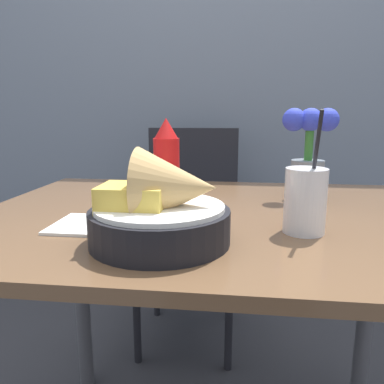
{
  "coord_description": "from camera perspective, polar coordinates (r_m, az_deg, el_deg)",
  "views": [
    {
      "loc": [
        0.05,
        -0.82,
        0.98
      ],
      "look_at": [
        -0.04,
        -0.06,
        0.82
      ],
      "focal_mm": 35.0,
      "sensor_mm": 36.0,
      "label": 1
    }
  ],
  "objects": [
    {
      "name": "food_basket",
      "position": [
        0.64,
        -4.27,
        -2.69
      ],
      "size": [
        0.24,
        0.24,
        0.17
      ],
      "color": "black",
      "rests_on": "dining_table"
    },
    {
      "name": "drink_cup",
      "position": [
        0.73,
        16.84,
        -1.56
      ],
      "size": [
        0.08,
        0.08,
        0.23
      ],
      "color": "silver",
      "rests_on": "dining_table"
    },
    {
      "name": "dining_table",
      "position": [
        0.89,
        2.98,
        -10.24
      ],
      "size": [
        1.07,
        0.78,
        0.76
      ],
      "color": "brown",
      "rests_on": "ground_plane"
    },
    {
      "name": "napkin",
      "position": [
        0.77,
        -14.24,
        -4.88
      ],
      "size": [
        0.17,
        0.14,
        0.01
      ],
      "color": "white",
      "rests_on": "dining_table"
    },
    {
      "name": "chair_far_window",
      "position": [
        1.65,
        -0.16,
        -3.49
      ],
      "size": [
        0.4,
        0.4,
        0.92
      ],
      "color": "black",
      "rests_on": "ground_plane"
    },
    {
      "name": "wall_window",
      "position": [
        1.97,
        5.68,
        21.2
      ],
      "size": [
        7.0,
        0.06,
        2.6
      ],
      "color": "slate",
      "rests_on": "ground_plane"
    },
    {
      "name": "ketchup_bottle",
      "position": [
        0.84,
        -3.89,
        3.74
      ],
      "size": [
        0.06,
        0.06,
        0.21
      ],
      "color": "red",
      "rests_on": "dining_table"
    },
    {
      "name": "flower_vase",
      "position": [
        1.01,
        17.32,
        5.77
      ],
      "size": [
        0.14,
        0.08,
        0.23
      ],
      "color": "gray",
      "rests_on": "dining_table"
    }
  ]
}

